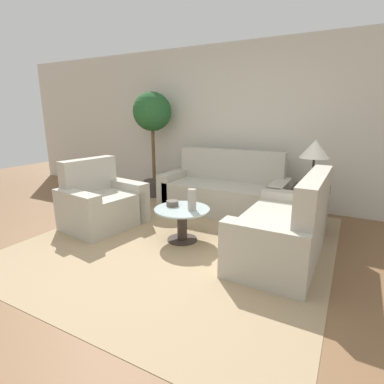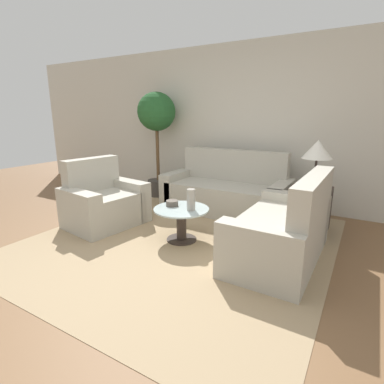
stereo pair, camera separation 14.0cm
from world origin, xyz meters
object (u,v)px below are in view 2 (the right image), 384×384
at_px(vase, 191,200).
at_px(table_lamp, 317,151).
at_px(coffee_table, 181,220).
at_px(armchair, 103,203).
at_px(bowl, 172,203).
at_px(potted_plant, 157,123).
at_px(loveseat, 286,233).
at_px(sofa_main, 227,192).

bearing_deg(vase, table_lamp, 45.65).
xyz_separation_m(coffee_table, vase, (0.13, -0.00, 0.27)).
height_order(armchair, bowl, armchair).
xyz_separation_m(table_lamp, potted_plant, (-2.78, 0.39, 0.29)).
bearing_deg(potted_plant, loveseat, -27.73).
distance_m(coffee_table, potted_plant, 2.41).
relative_size(coffee_table, table_lamp, 1.08).
distance_m(coffee_table, table_lamp, 1.90).
distance_m(coffee_table, vase, 0.30).
relative_size(sofa_main, table_lamp, 3.14).
bearing_deg(armchair, bowl, -76.57).
bearing_deg(vase, bowl, 173.19).
height_order(armchair, vase, armchair).
height_order(sofa_main, potted_plant, potted_plant).
relative_size(coffee_table, potted_plant, 0.35).
xyz_separation_m(armchair, table_lamp, (2.52, 1.23, 0.75)).
xyz_separation_m(coffee_table, bowl, (-0.15, 0.03, 0.18)).
bearing_deg(sofa_main, potted_plant, 171.99).
xyz_separation_m(loveseat, bowl, (-1.35, -0.11, 0.14)).
xyz_separation_m(armchair, loveseat, (2.44, 0.20, 0.00)).
distance_m(table_lamp, potted_plant, 2.82).
relative_size(armchair, bowl, 7.41).
bearing_deg(potted_plant, table_lamp, -7.97).
height_order(potted_plant, vase, potted_plant).
bearing_deg(coffee_table, armchair, -177.02).
relative_size(table_lamp, potted_plant, 0.33).
bearing_deg(coffee_table, potted_plant, 133.90).
bearing_deg(potted_plant, bowl, -48.58).
bearing_deg(sofa_main, loveseat, -45.08).
bearing_deg(coffee_table, sofa_main, 90.21).
height_order(sofa_main, armchair, sofa_main).
xyz_separation_m(table_lamp, bowl, (-1.43, -1.13, -0.61)).
distance_m(table_lamp, vase, 1.71).
distance_m(sofa_main, armchair, 1.87).
bearing_deg(table_lamp, loveseat, -94.29).
height_order(coffee_table, vase, vase).
bearing_deg(table_lamp, armchair, -153.90).
height_order(loveseat, vase, loveseat).
relative_size(armchair, table_lamp, 1.79).
distance_m(loveseat, vase, 1.10).
height_order(armchair, loveseat, loveseat).
xyz_separation_m(sofa_main, potted_plant, (-1.49, 0.21, 1.04)).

